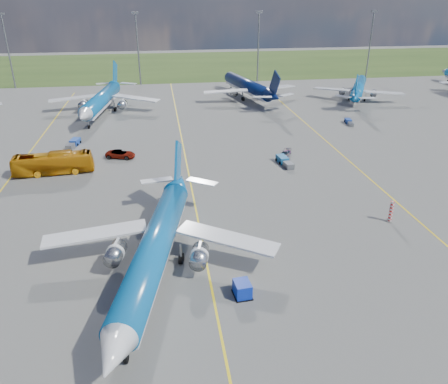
{
  "coord_description": "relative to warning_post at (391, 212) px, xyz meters",
  "views": [
    {
      "loc": [
        -4.3,
        -40.73,
        28.88
      ],
      "look_at": [
        3.65,
        12.29,
        4.0
      ],
      "focal_mm": 35.0,
      "sensor_mm": 36.0,
      "label": 1
    }
  ],
  "objects": [
    {
      "name": "baggage_tug_c",
      "position": [
        -48.05,
        39.42,
        -0.95
      ],
      "size": [
        2.35,
        5.37,
        1.17
      ],
      "rotation": [
        0.0,
        0.0,
        -0.19
      ],
      "color": "#1B43A6",
      "rests_on": "ground"
    },
    {
      "name": "bg_jet_nnw",
      "position": [
        -44.67,
        64.71,
        -1.5
      ],
      "size": [
        35.93,
        44.04,
        10.51
      ],
      "primitive_type": null,
      "rotation": [
        0.0,
        0.0,
        -0.14
      ],
      "color": "#0B5C9F",
      "rests_on": "ground"
    },
    {
      "name": "service_car_b",
      "position": [
        -38.1,
        30.95,
        -0.74
      ],
      "size": [
        5.93,
        3.92,
        1.51
      ],
      "primitive_type": "imported",
      "rotation": [
        0.0,
        0.0,
        1.29
      ],
      "color": "#999999",
      "rests_on": "ground"
    },
    {
      "name": "ground",
      "position": [
        -26.0,
        -8.0,
        -1.5
      ],
      "size": [
        400.0,
        400.0,
        0.0
      ],
      "primitive_type": "plane",
      "color": "#595956",
      "rests_on": "ground"
    },
    {
      "name": "baggage_tug_e",
      "position": [
        13.89,
        46.28,
        -1.03
      ],
      "size": [
        1.88,
        4.62,
        1.01
      ],
      "rotation": [
        0.0,
        0.0,
        -0.16
      ],
      "color": "navy",
      "rests_on": "ground"
    },
    {
      "name": "service_car_a",
      "position": [
        -48.89,
        31.67,
        -0.9
      ],
      "size": [
        1.43,
        3.53,
        1.2
      ],
      "primitive_type": "imported",
      "rotation": [
        0.0,
        0.0,
        0.0
      ],
      "color": "#999999",
      "rests_on": "ground"
    },
    {
      "name": "main_airliner",
      "position": [
        -31.73,
        -7.72,
        -1.5
      ],
      "size": [
        36.53,
        43.49,
        10.0
      ],
      "primitive_type": null,
      "rotation": [
        0.0,
        0.0,
        -0.21
      ],
      "color": "#0B5C9F",
      "rests_on": "ground"
    },
    {
      "name": "service_car_c",
      "position": [
        -7.16,
        26.95,
        -0.93
      ],
      "size": [
        3.4,
        4.14,
        1.13
      ],
      "primitive_type": "imported",
      "rotation": [
        0.0,
        0.0,
        -0.56
      ],
      "color": "#999999",
      "rests_on": "ground"
    },
    {
      "name": "warning_post",
      "position": [
        0.0,
        0.0,
        0.0
      ],
      "size": [
        0.5,
        0.5,
        3.0
      ],
      "primitive_type": "cylinder",
      "color": "red",
      "rests_on": "ground"
    },
    {
      "name": "apron_bus",
      "position": [
        -48.93,
        24.73,
        0.36
      ],
      "size": [
        13.61,
        4.34,
        3.73
      ],
      "primitive_type": "imported",
      "rotation": [
        0.0,
        0.0,
        1.66
      ],
      "color": "#C1770B",
      "rests_on": "ground"
    },
    {
      "name": "bg_jet_n",
      "position": [
        -4.59,
        76.74,
        -1.5
      ],
      "size": [
        37.69,
        44.87,
        10.32
      ],
      "primitive_type": null,
      "rotation": [
        0.0,
        0.0,
        3.36
      ],
      "color": "#081645",
      "rests_on": "ground"
    },
    {
      "name": "grass_strip",
      "position": [
        -26.0,
        142.0,
        -1.5
      ],
      "size": [
        400.0,
        80.0,
        0.01
      ],
      "primitive_type": "cube",
      "color": "#2D4719",
      "rests_on": "ground"
    },
    {
      "name": "bg_jet_ne",
      "position": [
        27.02,
        71.05,
        -1.5
      ],
      "size": [
        39.94,
        43.43,
        9.17
      ],
      "primitive_type": null,
      "rotation": [
        0.0,
        0.0,
        2.66
      ],
      "color": "#0B5C9F",
      "rests_on": "ground"
    },
    {
      "name": "taxiway_lines",
      "position": [
        -25.83,
        19.7,
        -1.49
      ],
      "size": [
        60.25,
        160.0,
        0.02
      ],
      "color": "yellow",
      "rests_on": "ground"
    },
    {
      "name": "baggage_tug_w",
      "position": [
        -8.41,
        23.09,
        -0.93
      ],
      "size": [
        2.12,
        5.54,
        1.21
      ],
      "rotation": [
        0.0,
        0.0,
        0.13
      ],
      "color": "#185C93",
      "rests_on": "ground"
    },
    {
      "name": "floodlight_masts",
      "position": [
        -16.0,
        102.0,
        11.06
      ],
      "size": [
        202.2,
        0.5,
        22.7
      ],
      "color": "slate",
      "rests_on": "ground"
    },
    {
      "name": "uld_container",
      "position": [
        -22.98,
        -12.75,
        -0.69
      ],
      "size": [
        1.8,
        2.16,
        1.61
      ],
      "primitive_type": "cube",
      "rotation": [
        0.0,
        0.0,
        0.1
      ],
      "color": "#0C29AC",
      "rests_on": "ground"
    }
  ]
}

